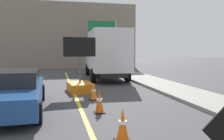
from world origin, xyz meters
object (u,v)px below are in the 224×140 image
at_px(arrow_board_trailer, 80,82).
at_px(highway_guide_sign, 108,36).
at_px(traffic_cone_mid_lane, 123,125).
at_px(traffic_cone_curbside, 94,92).
at_px(pickup_car, 13,91).
at_px(box_truck, 106,53).
at_px(traffic_cone_far_lane, 99,101).

relative_size(arrow_board_trailer, highway_guide_sign, 0.54).
relative_size(traffic_cone_mid_lane, traffic_cone_curbside, 1.13).
bearing_deg(arrow_board_trailer, pickup_car, -128.58).
relative_size(pickup_car, highway_guide_sign, 1.03).
bearing_deg(box_truck, traffic_cone_curbside, -105.82).
bearing_deg(arrow_board_trailer, highway_guide_sign, 70.73).
bearing_deg(pickup_car, arrow_board_trailer, 51.42).
bearing_deg(traffic_cone_mid_lane, box_truck, 80.06).
height_order(arrow_board_trailer, box_truck, box_truck).
height_order(pickup_car, highway_guide_sign, highway_guide_sign).
height_order(highway_guide_sign, traffic_cone_curbside, highway_guide_sign).
distance_m(box_truck, highway_guide_sign, 6.33).
bearing_deg(traffic_cone_curbside, arrow_board_trailer, 99.96).
xyz_separation_m(traffic_cone_mid_lane, traffic_cone_far_lane, (-0.08, 2.54, 0.00)).
relative_size(pickup_car, traffic_cone_curbside, 7.50).
height_order(highway_guide_sign, traffic_cone_mid_lane, highway_guide_sign).
relative_size(traffic_cone_far_lane, traffic_cone_curbside, 1.13).
relative_size(box_truck, pickup_car, 1.44).
distance_m(pickup_car, traffic_cone_curbside, 3.19).
xyz_separation_m(pickup_car, traffic_cone_far_lane, (2.82, -0.93, -0.32)).
height_order(pickup_car, traffic_cone_curbside, pickup_car).
bearing_deg(pickup_car, box_truck, 58.81).
distance_m(box_truck, traffic_cone_far_lane, 9.43).
distance_m(arrow_board_trailer, highway_guide_sign, 11.86).
bearing_deg(traffic_cone_curbside, traffic_cone_mid_lane, -90.72).
relative_size(box_truck, traffic_cone_far_lane, 9.55).
xyz_separation_m(highway_guide_sign, traffic_cone_mid_lane, (-3.49, -17.57, -3.04)).
xyz_separation_m(pickup_car, traffic_cone_mid_lane, (2.89, -3.47, -0.32)).
bearing_deg(traffic_cone_mid_lane, arrow_board_trailer, 92.62).
distance_m(box_truck, traffic_cone_mid_lane, 11.88).
bearing_deg(traffic_cone_far_lane, highway_guide_sign, 76.65).
distance_m(pickup_car, traffic_cone_mid_lane, 4.53).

